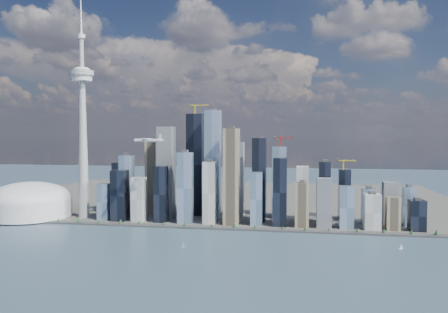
% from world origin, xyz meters
% --- Properties ---
extents(ground, '(4000.00, 4000.00, 0.00)m').
position_xyz_m(ground, '(0.00, 0.00, 0.00)').
color(ground, '#35475D').
rests_on(ground, ground).
extents(seawall, '(1100.00, 22.00, 4.00)m').
position_xyz_m(seawall, '(0.00, 250.00, 2.00)').
color(seawall, '#383838').
rests_on(seawall, ground).
extents(land, '(1400.00, 900.00, 3.00)m').
position_xyz_m(land, '(0.00, 700.00, 1.50)').
color(land, '#4C4C47').
rests_on(land, ground).
extents(shoreline_trees, '(960.53, 7.20, 8.80)m').
position_xyz_m(shoreline_trees, '(0.00, 250.00, 8.78)').
color(shoreline_trees, '#3F2D1E').
rests_on(shoreline_trees, seawall).
extents(skyscraper_cluster, '(736.00, 142.00, 281.46)m').
position_xyz_m(skyscraper_cluster, '(59.61, 336.81, 87.85)').
color(skyscraper_cluster, black).
rests_on(skyscraper_cluster, land).
extents(needle_tower, '(56.00, 56.00, 550.50)m').
position_xyz_m(needle_tower, '(-300.00, 310.00, 235.84)').
color(needle_tower, '#A7A7A2').
rests_on(needle_tower, land).
extents(dome_stadium, '(200.00, 200.00, 86.00)m').
position_xyz_m(dome_stadium, '(-440.00, 300.00, 39.44)').
color(dome_stadium, silver).
rests_on(dome_stadium, land).
extents(airplane, '(68.66, 60.87, 16.73)m').
position_xyz_m(airplane, '(-99.63, 212.88, 195.51)').
color(airplane, silver).
rests_on(airplane, ground).
extents(sailboat_west, '(7.33, 4.10, 10.33)m').
position_xyz_m(sailboat_west, '(9.61, 88.14, 3.31)').
color(sailboat_west, white).
rests_on(sailboat_west, ground).
extents(sailboat_east, '(7.33, 2.69, 10.12)m').
position_xyz_m(sailboat_east, '(402.10, 140.48, 3.25)').
color(sailboat_east, white).
rests_on(sailboat_east, ground).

